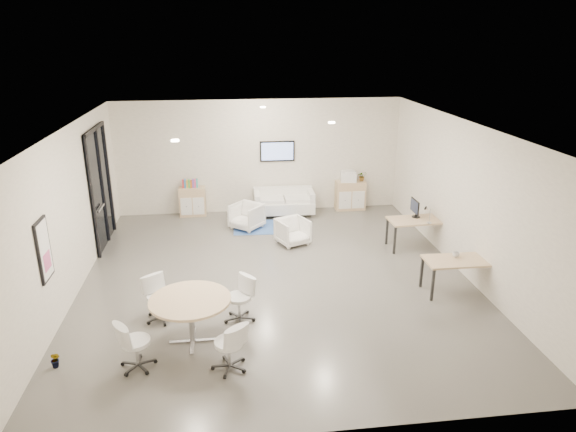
% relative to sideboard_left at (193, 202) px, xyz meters
% --- Properties ---
extents(room_shell, '(9.60, 10.60, 4.80)m').
position_rel_sideboard_left_xyz_m(room_shell, '(1.94, -4.28, 1.19)').
color(room_shell, '#595751').
rests_on(room_shell, ground).
extents(glass_door, '(0.09, 1.90, 2.85)m').
position_rel_sideboard_left_xyz_m(glass_door, '(-2.02, -1.78, 1.09)').
color(glass_door, black).
rests_on(glass_door, room_shell).
extents(artwork, '(0.05, 0.54, 1.04)m').
position_rel_sideboard_left_xyz_m(artwork, '(-2.04, -5.88, 1.14)').
color(artwork, black).
rests_on(artwork, room_shell).
extents(wall_tv, '(0.98, 0.06, 0.58)m').
position_rel_sideboard_left_xyz_m(wall_tv, '(2.44, 0.18, 1.34)').
color(wall_tv, black).
rests_on(wall_tv, room_shell).
extents(ceiling_spots, '(3.14, 4.14, 0.03)m').
position_rel_sideboard_left_xyz_m(ceiling_spots, '(1.74, -3.45, 2.77)').
color(ceiling_spots, '#FFEAC6').
rests_on(ceiling_spots, room_shell).
extents(sideboard_left, '(0.73, 0.38, 0.82)m').
position_rel_sideboard_left_xyz_m(sideboard_left, '(0.00, 0.00, 0.00)').
color(sideboard_left, tan).
rests_on(sideboard_left, room_shell).
extents(sideboard_right, '(0.85, 0.41, 0.85)m').
position_rel_sideboard_left_xyz_m(sideboard_right, '(4.55, -0.02, 0.01)').
color(sideboard_right, tan).
rests_on(sideboard_right, room_shell).
extents(books, '(0.43, 0.14, 0.22)m').
position_rel_sideboard_left_xyz_m(books, '(-0.04, 0.00, 0.52)').
color(books, red).
rests_on(books, sideboard_left).
extents(printer, '(0.50, 0.43, 0.32)m').
position_rel_sideboard_left_xyz_m(printer, '(4.48, -0.01, 0.59)').
color(printer, white).
rests_on(printer, sideboard_right).
extents(loveseat, '(1.70, 0.88, 0.63)m').
position_rel_sideboard_left_xyz_m(loveseat, '(2.57, -0.21, -0.07)').
color(loveseat, white).
rests_on(loveseat, room_shell).
extents(blue_rug, '(1.70, 1.18, 0.01)m').
position_rel_sideboard_left_xyz_m(blue_rug, '(1.95, -1.21, -0.40)').
color(blue_rug, '#315B98').
rests_on(blue_rug, room_shell).
extents(armchair_left, '(0.99, 0.99, 0.75)m').
position_rel_sideboard_left_xyz_m(armchair_left, '(1.46, -1.24, -0.04)').
color(armchair_left, white).
rests_on(armchair_left, room_shell).
extents(armchair_right, '(0.88, 0.86, 0.71)m').
position_rel_sideboard_left_xyz_m(armchair_right, '(2.53, -2.45, -0.06)').
color(armchair_right, white).
rests_on(armchair_right, room_shell).
extents(desk_rear, '(1.42, 0.76, 0.73)m').
position_rel_sideboard_left_xyz_m(desk_rear, '(5.45, -3.05, 0.24)').
color(desk_rear, tan).
rests_on(desk_rear, room_shell).
extents(desk_front, '(1.35, 0.68, 0.70)m').
position_rel_sideboard_left_xyz_m(desk_front, '(5.43, -5.32, 0.22)').
color(desk_front, tan).
rests_on(desk_front, room_shell).
extents(monitor, '(0.20, 0.50, 0.44)m').
position_rel_sideboard_left_xyz_m(monitor, '(5.41, -2.90, 0.55)').
color(monitor, black).
rests_on(monitor, desk_rear).
extents(round_table, '(1.34, 1.34, 0.81)m').
position_rel_sideboard_left_xyz_m(round_table, '(0.30, -6.47, 0.32)').
color(round_table, tan).
rests_on(round_table, room_shell).
extents(meeting_chairs, '(2.42, 2.42, 0.82)m').
position_rel_sideboard_left_xyz_m(meeting_chairs, '(0.30, -6.47, 0.00)').
color(meeting_chairs, white).
rests_on(meeting_chairs, room_shell).
extents(plant_cabinet, '(0.28, 0.30, 0.22)m').
position_rel_sideboard_left_xyz_m(plant_cabinet, '(4.88, -0.01, 0.55)').
color(plant_cabinet, '#3F7F3F').
rests_on(plant_cabinet, sideboard_right).
extents(plant_floor, '(0.25, 0.32, 0.12)m').
position_rel_sideboard_left_xyz_m(plant_floor, '(-1.76, -6.92, -0.35)').
color(plant_floor, '#3F7F3F').
rests_on(plant_floor, room_shell).
extents(cup, '(0.15, 0.13, 0.13)m').
position_rel_sideboard_left_xyz_m(cup, '(5.42, -5.20, 0.36)').
color(cup, white).
rests_on(cup, desk_front).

